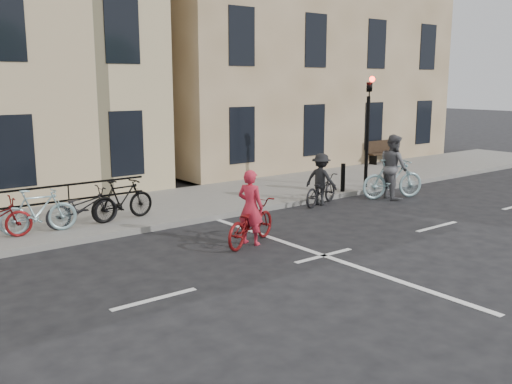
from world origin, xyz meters
TOP-DOWN VIEW (x-y plane):
  - ground at (0.00, 0.00)m, footprint 120.00×120.00m
  - sidewalk at (-4.00, 6.00)m, footprint 46.00×4.00m
  - building_east at (9.00, 13.00)m, footprint 14.00×10.00m
  - traffic_light at (6.20, 4.34)m, footprint 0.18×0.30m
  - bollard_east at (5.00, 4.25)m, footprint 0.14×0.14m
  - bollard_west at (7.40, 4.25)m, footprint 0.14×0.14m
  - bench at (11.00, 7.73)m, footprint 1.60×0.41m
  - parked_bikes at (-4.92, 5.04)m, footprint 7.25×1.23m
  - cyclist_pink at (-0.68, 1.67)m, footprint 2.03×1.37m
  - cyclist_grey at (5.94, 3.01)m, footprint 2.16×1.28m
  - cyclist_dark at (3.50, 3.71)m, footprint 1.84×1.13m

SIDE VIEW (x-z plane):
  - ground at x=0.00m, z-range 0.00..0.00m
  - sidewalk at x=-4.00m, z-range 0.00..0.15m
  - cyclist_pink at x=-0.68m, z-range -0.26..1.45m
  - bollard_east at x=5.00m, z-range 0.15..1.05m
  - bollard_west at x=7.40m, z-range 0.15..1.05m
  - cyclist_dark at x=3.50m, z-range -0.16..1.38m
  - parked_bikes at x=-4.92m, z-range 0.12..1.17m
  - bench at x=11.00m, z-range 0.19..1.16m
  - cyclist_grey at x=5.94m, z-range -0.19..1.83m
  - traffic_light at x=6.20m, z-range 0.50..4.40m
  - building_east at x=9.00m, z-range 0.15..12.15m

